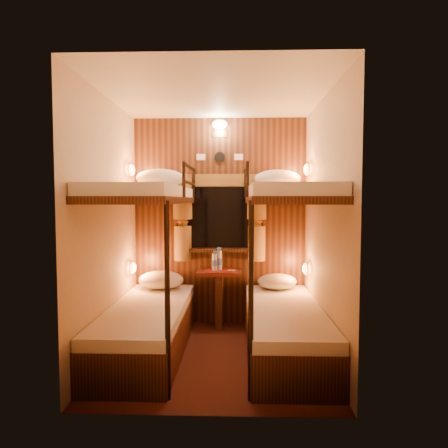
{
  "coord_description": "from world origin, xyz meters",
  "views": [
    {
      "loc": [
        0.2,
        -3.64,
        1.45
      ],
      "look_at": [
        0.08,
        0.15,
        1.22
      ],
      "focal_mm": 32.0,
      "sensor_mm": 36.0,
      "label": 1
    }
  ],
  "objects_px": {
    "table": "(219,291)",
    "bottle_right": "(219,260)",
    "bunk_left": "(148,294)",
    "bottle_left": "(215,262)",
    "bunk_right": "(284,295)"
  },
  "relations": [
    {
      "from": "table",
      "to": "bottle_right",
      "type": "height_order",
      "value": "bottle_right"
    },
    {
      "from": "bunk_left",
      "to": "bottle_left",
      "type": "height_order",
      "value": "bunk_left"
    },
    {
      "from": "bunk_right",
      "to": "bottle_right",
      "type": "bearing_deg",
      "value": 128.74
    },
    {
      "from": "table",
      "to": "bottle_left",
      "type": "distance_m",
      "value": 0.34
    },
    {
      "from": "bottle_left",
      "to": "bottle_right",
      "type": "relative_size",
      "value": 0.86
    },
    {
      "from": "bunk_left",
      "to": "bunk_right",
      "type": "relative_size",
      "value": 1.0
    },
    {
      "from": "bunk_right",
      "to": "bottle_left",
      "type": "xyz_separation_m",
      "value": [
        -0.7,
        0.79,
        0.19
      ]
    },
    {
      "from": "bottle_left",
      "to": "bottle_right",
      "type": "xyz_separation_m",
      "value": [
        0.05,
        0.02,
        0.02
      ]
    },
    {
      "from": "bunk_left",
      "to": "bottle_left",
      "type": "distance_m",
      "value": 1.01
    },
    {
      "from": "bunk_left",
      "to": "bottle_left",
      "type": "bearing_deg",
      "value": 53.08
    },
    {
      "from": "table",
      "to": "bunk_left",
      "type": "bearing_deg",
      "value": -129.67
    },
    {
      "from": "bottle_right",
      "to": "table",
      "type": "bearing_deg",
      "value": -81.28
    },
    {
      "from": "bunk_left",
      "to": "bunk_right",
      "type": "bearing_deg",
      "value": 0.0
    },
    {
      "from": "bottle_left",
      "to": "table",
      "type": "bearing_deg",
      "value": -11.69
    },
    {
      "from": "bunk_left",
      "to": "table",
      "type": "height_order",
      "value": "bunk_left"
    }
  ]
}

